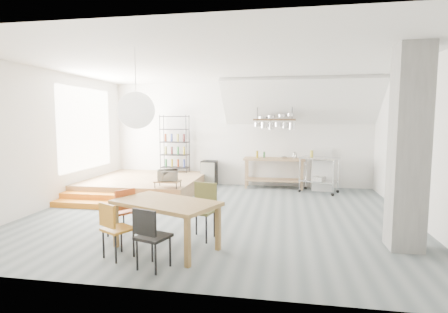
% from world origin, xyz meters
% --- Properties ---
extents(floor, '(8.00, 8.00, 0.00)m').
position_xyz_m(floor, '(0.00, 0.00, 0.00)').
color(floor, '#576265').
rests_on(floor, ground).
extents(wall_back, '(8.00, 0.04, 3.20)m').
position_xyz_m(wall_back, '(0.00, 3.50, 1.60)').
color(wall_back, silver).
rests_on(wall_back, ground).
extents(wall_left, '(0.04, 7.00, 3.20)m').
position_xyz_m(wall_left, '(-4.00, 0.00, 1.60)').
color(wall_left, silver).
rests_on(wall_left, ground).
extents(wall_right, '(0.04, 7.00, 3.20)m').
position_xyz_m(wall_right, '(4.00, 0.00, 1.60)').
color(wall_right, silver).
rests_on(wall_right, ground).
extents(ceiling, '(8.00, 7.00, 0.02)m').
position_xyz_m(ceiling, '(0.00, 0.00, 3.20)').
color(ceiling, white).
rests_on(ceiling, wall_back).
extents(slope_ceiling, '(4.40, 1.44, 1.32)m').
position_xyz_m(slope_ceiling, '(1.80, 2.90, 2.55)').
color(slope_ceiling, white).
rests_on(slope_ceiling, wall_back).
extents(window_pane, '(0.02, 2.50, 2.20)m').
position_xyz_m(window_pane, '(-3.98, 1.50, 1.80)').
color(window_pane, white).
rests_on(window_pane, wall_left).
extents(platform, '(3.00, 3.00, 0.40)m').
position_xyz_m(platform, '(-2.50, 2.00, 0.20)').
color(platform, '#8C6546').
rests_on(platform, ground).
extents(step_lower, '(3.00, 0.35, 0.13)m').
position_xyz_m(step_lower, '(-2.50, 0.05, 0.07)').
color(step_lower, orange).
rests_on(step_lower, ground).
extents(step_upper, '(3.00, 0.35, 0.27)m').
position_xyz_m(step_upper, '(-2.50, 0.40, 0.13)').
color(step_upper, orange).
rests_on(step_upper, ground).
extents(concrete_column, '(0.50, 0.50, 3.20)m').
position_xyz_m(concrete_column, '(3.30, -1.50, 1.60)').
color(concrete_column, slate).
rests_on(concrete_column, ground).
extents(kitchen_counter, '(1.80, 0.60, 0.91)m').
position_xyz_m(kitchen_counter, '(1.10, 3.15, 0.63)').
color(kitchen_counter, '#8C6546').
rests_on(kitchen_counter, ground).
extents(stove, '(0.60, 0.60, 1.18)m').
position_xyz_m(stove, '(2.50, 3.16, 0.48)').
color(stove, white).
rests_on(stove, ground).
extents(pot_rack, '(1.20, 0.50, 1.43)m').
position_xyz_m(pot_rack, '(1.13, 2.92, 1.98)').
color(pot_rack, '#3D2818').
rests_on(pot_rack, ceiling).
extents(wire_shelving, '(0.88, 0.38, 1.80)m').
position_xyz_m(wire_shelving, '(-2.00, 3.20, 1.33)').
color(wire_shelving, black).
rests_on(wire_shelving, platform).
extents(microwave_shelf, '(0.60, 0.40, 0.16)m').
position_xyz_m(microwave_shelf, '(-1.40, 0.75, 0.55)').
color(microwave_shelf, '#8C6546').
rests_on(microwave_shelf, platform).
extents(paper_lantern, '(0.60, 0.60, 0.60)m').
position_xyz_m(paper_lantern, '(-0.98, -1.93, 2.20)').
color(paper_lantern, white).
rests_on(paper_lantern, ceiling).
extents(dining_table, '(1.85, 1.46, 0.77)m').
position_xyz_m(dining_table, '(-0.43, -2.16, 0.69)').
color(dining_table, olive).
rests_on(dining_table, ground).
extents(chair_mustard, '(0.53, 0.53, 0.85)m').
position_xyz_m(chair_mustard, '(-1.04, -2.69, 0.51)').
color(chair_mustard, '#AA6D1D').
rests_on(chair_mustard, ground).
extents(chair_black, '(0.50, 0.50, 0.87)m').
position_xyz_m(chair_black, '(-0.37, -2.97, 0.52)').
color(chair_black, black).
rests_on(chair_black, ground).
extents(chair_olive, '(0.51, 0.51, 0.95)m').
position_xyz_m(chair_olive, '(0.03, -1.55, 0.57)').
color(chair_olive, brown).
rests_on(chair_olive, ground).
extents(chair_red, '(0.55, 0.55, 0.87)m').
position_xyz_m(chair_red, '(-1.35, -1.79, 0.52)').
color(chair_red, '#C24E1B').
rests_on(chair_red, ground).
extents(rolling_cart, '(1.15, 0.92, 1.01)m').
position_xyz_m(rolling_cart, '(2.37, 2.70, 0.65)').
color(rolling_cart, silver).
rests_on(rolling_cart, ground).
extents(mini_fridge, '(0.46, 0.46, 0.78)m').
position_xyz_m(mini_fridge, '(-0.90, 3.20, 0.39)').
color(mini_fridge, black).
rests_on(mini_fridge, ground).
extents(microwave, '(0.55, 0.44, 0.27)m').
position_xyz_m(microwave, '(-1.40, 0.75, 0.70)').
color(microwave, beige).
rests_on(microwave, microwave_shelf).
extents(bowl, '(0.27, 0.27, 0.05)m').
position_xyz_m(bowl, '(1.39, 3.10, 0.94)').
color(bowl, silver).
rests_on(bowl, kitchen_counter).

